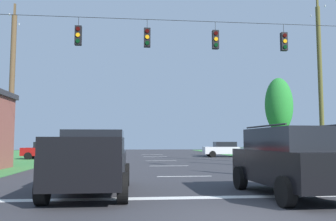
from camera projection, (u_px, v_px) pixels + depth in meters
name	position (u px, v px, depth m)	size (l,w,h in m)	color
ground_plane	(249.00, 220.00, 7.17)	(120.00, 120.00, 0.00)	#333338
stop_bar_stripe	(216.00, 197.00, 10.00)	(15.38, 0.45, 0.01)	white
lane_dash_0	(184.00, 176.00, 15.95)	(0.15, 2.50, 0.01)	white
lane_dash_1	(169.00, 166.00, 22.65)	(0.15, 2.50, 0.01)	white
lane_dash_2	(161.00, 161.00, 28.60)	(0.15, 2.50, 0.01)	white
lane_dash_3	(155.00, 157.00, 35.96)	(0.15, 2.50, 0.01)	white
lane_dash_4	(152.00, 155.00, 41.54)	(0.15, 2.50, 0.01)	white
overhead_signal_span	(184.00, 81.00, 17.39)	(18.59, 0.31, 8.22)	brown
pickup_truck	(92.00, 162.00, 10.86)	(2.28, 5.40, 1.95)	black
suv_black	(291.00, 160.00, 10.25)	(2.34, 4.86, 2.05)	black
distant_car_crossing_white	(100.00, 151.00, 27.40)	(2.26, 4.42, 1.52)	silver
distant_car_oncoming	(48.00, 150.00, 30.98)	(4.40, 2.21, 1.52)	maroon
distant_car_far_parked	(225.00, 149.00, 35.43)	(4.36, 2.13, 1.52)	silver
utility_pole_mid_right	(320.00, 82.00, 23.40)	(0.29, 1.91, 11.43)	brown
utility_pole_near_left	(12.00, 87.00, 22.07)	(0.33, 1.93, 10.39)	brown
tree_roadside_far_right	(279.00, 106.00, 33.03)	(2.57, 2.57, 7.55)	brown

